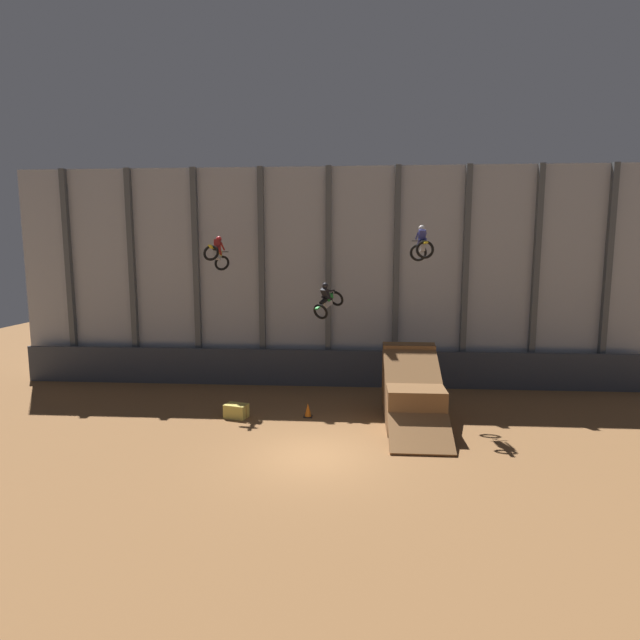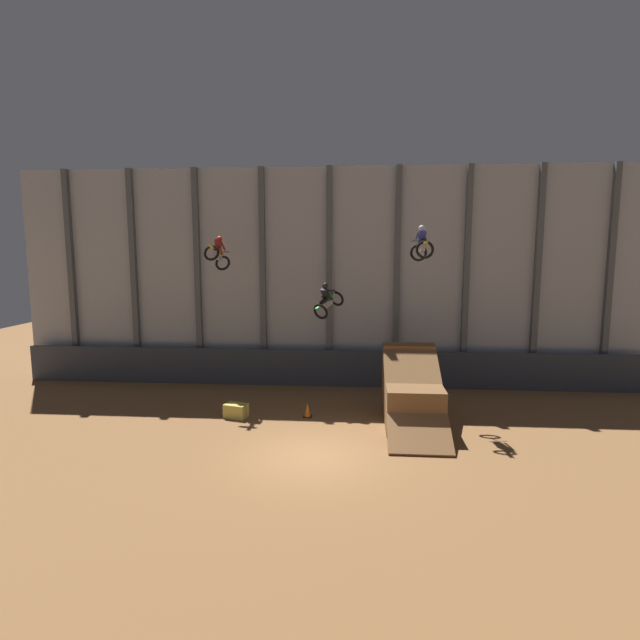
{
  "view_description": "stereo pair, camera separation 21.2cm",
  "coord_description": "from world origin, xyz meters",
  "px_view_note": "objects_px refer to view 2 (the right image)",
  "views": [
    {
      "loc": [
        1.32,
        -15.76,
        6.75
      ],
      "look_at": [
        -0.16,
        5.48,
        3.82
      ],
      "focal_mm": 28.0,
      "sensor_mm": 36.0,
      "label": 1
    },
    {
      "loc": [
        1.53,
        -15.74,
        6.75
      ],
      "look_at": [
        -0.16,
        5.48,
        3.82
      ],
      "focal_mm": 28.0,
      "sensor_mm": 36.0,
      "label": 2
    }
  ],
  "objects_px": {
    "rider_bike_center_air": "(328,301)",
    "hay_bale_trackside": "(236,411)",
    "rider_bike_right_air": "(422,246)",
    "traffic_cone_near_ramp": "(308,410)",
    "dirt_ramp": "(412,396)",
    "rider_bike_left_air": "(218,253)"
  },
  "relations": [
    {
      "from": "rider_bike_left_air",
      "to": "rider_bike_right_air",
      "type": "distance_m",
      "value": 9.23
    },
    {
      "from": "rider_bike_right_air",
      "to": "traffic_cone_near_ramp",
      "type": "height_order",
      "value": "rider_bike_right_air"
    },
    {
      "from": "rider_bike_center_air",
      "to": "traffic_cone_near_ramp",
      "type": "height_order",
      "value": "rider_bike_center_air"
    },
    {
      "from": "rider_bike_center_air",
      "to": "hay_bale_trackside",
      "type": "bearing_deg",
      "value": -112.44
    },
    {
      "from": "rider_bike_center_air",
      "to": "traffic_cone_near_ramp",
      "type": "distance_m",
      "value": 5.01
    },
    {
      "from": "dirt_ramp",
      "to": "hay_bale_trackside",
      "type": "relative_size",
      "value": 5.24
    },
    {
      "from": "rider_bike_left_air",
      "to": "rider_bike_right_air",
      "type": "xyz_separation_m",
      "value": [
        9.07,
        -1.68,
        0.32
      ]
    },
    {
      "from": "traffic_cone_near_ramp",
      "to": "hay_bale_trackside",
      "type": "xyz_separation_m",
      "value": [
        -2.92,
        -0.29,
        -0.0
      ]
    },
    {
      "from": "rider_bike_center_air",
      "to": "hay_bale_trackside",
      "type": "distance_m",
      "value": 6.25
    },
    {
      "from": "rider_bike_right_air",
      "to": "hay_bale_trackside",
      "type": "distance_m",
      "value": 10.22
    },
    {
      "from": "rider_bike_right_air",
      "to": "dirt_ramp",
      "type": "bearing_deg",
      "value": -109.61
    },
    {
      "from": "rider_bike_left_air",
      "to": "hay_bale_trackside",
      "type": "xyz_separation_m",
      "value": [
        1.54,
        -3.3,
        -6.39
      ]
    },
    {
      "from": "rider_bike_center_air",
      "to": "traffic_cone_near_ramp",
      "type": "xyz_separation_m",
      "value": [
        -0.67,
        -2.49,
        -4.29
      ]
    },
    {
      "from": "traffic_cone_near_ramp",
      "to": "rider_bike_right_air",
      "type": "bearing_deg",
      "value": 16.02
    },
    {
      "from": "dirt_ramp",
      "to": "traffic_cone_near_ramp",
      "type": "height_order",
      "value": "dirt_ramp"
    },
    {
      "from": "dirt_ramp",
      "to": "rider_bike_right_air",
      "type": "relative_size",
      "value": 3.04
    },
    {
      "from": "dirt_ramp",
      "to": "rider_bike_center_air",
      "type": "xyz_separation_m",
      "value": [
        -3.54,
        2.61,
        3.56
      ]
    },
    {
      "from": "rider_bike_center_air",
      "to": "rider_bike_right_air",
      "type": "bearing_deg",
      "value": 13.32
    },
    {
      "from": "rider_bike_center_air",
      "to": "rider_bike_right_air",
      "type": "distance_m",
      "value": 4.78
    },
    {
      "from": "rider_bike_right_air",
      "to": "hay_bale_trackside",
      "type": "bearing_deg",
      "value": -171.51
    },
    {
      "from": "dirt_ramp",
      "to": "hay_bale_trackside",
      "type": "bearing_deg",
      "value": -178.61
    },
    {
      "from": "rider_bike_right_air",
      "to": "hay_bale_trackside",
      "type": "height_order",
      "value": "rider_bike_right_air"
    }
  ]
}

